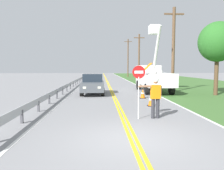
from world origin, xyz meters
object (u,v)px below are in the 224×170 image
at_px(flagger_worker, 155,95).
at_px(traffic_cone_mid, 143,94).
at_px(utility_bucket_truck, 152,76).
at_px(oncoming_sedan_nearest, 93,84).
at_px(utility_pole_far, 128,57).
at_px(traffic_cone_lead, 151,100).
at_px(utility_pole_mid, 139,57).
at_px(roadside_tree_verge, 218,42).
at_px(stop_sign_paddle, 139,80).
at_px(utility_pole_near, 173,48).

relative_size(flagger_worker, traffic_cone_mid, 2.61).
relative_size(utility_bucket_truck, oncoming_sedan_nearest, 1.66).
distance_m(utility_bucket_truck, utility_pole_far, 31.16).
bearing_deg(utility_bucket_truck, traffic_cone_mid, -111.82).
relative_size(oncoming_sedan_nearest, traffic_cone_lead, 5.89).
relative_size(utility_bucket_truck, traffic_cone_lead, 9.76).
distance_m(utility_pole_mid, roadside_tree_verge, 19.36).
relative_size(stop_sign_paddle, utility_pole_near, 0.31).
bearing_deg(flagger_worker, utility_pole_mid, 81.34).
relative_size(utility_pole_mid, traffic_cone_lead, 11.18).
bearing_deg(utility_pole_far, utility_bucket_truck, -93.00).
xyz_separation_m(utility_pole_near, traffic_cone_mid, (-3.52, -3.85, -3.65)).
xyz_separation_m(flagger_worker, traffic_cone_mid, (0.67, 6.12, -0.71)).
bearing_deg(oncoming_sedan_nearest, utility_pole_far, 77.65).
xyz_separation_m(traffic_cone_mid, roadside_tree_verge, (6.29, 1.46, 3.93)).
bearing_deg(stop_sign_paddle, utility_pole_mid, 79.79).
xyz_separation_m(oncoming_sedan_nearest, traffic_cone_mid, (3.75, -2.67, -0.50)).
relative_size(utility_pole_mid, utility_pole_far, 0.87).
height_order(oncoming_sedan_nearest, utility_pole_near, utility_pole_near).
bearing_deg(roadside_tree_verge, traffic_cone_mid, -166.92).
bearing_deg(utility_pole_mid, traffic_cone_mid, -99.37).
height_order(flagger_worker, utility_pole_mid, utility_pole_mid).
height_order(flagger_worker, utility_bucket_truck, utility_bucket_truck).
height_order(utility_pole_mid, traffic_cone_lead, utility_pole_mid).
relative_size(utility_pole_far, roadside_tree_verge, 1.52).
height_order(traffic_cone_lead, traffic_cone_mid, same).
xyz_separation_m(utility_pole_near, traffic_cone_lead, (-3.65, -6.98, -3.65)).
bearing_deg(stop_sign_paddle, traffic_cone_lead, 67.26).
height_order(flagger_worker, stop_sign_paddle, stop_sign_paddle).
relative_size(oncoming_sedan_nearest, utility_pole_near, 0.54).
bearing_deg(traffic_cone_mid, roadside_tree_verge, 13.08).
distance_m(flagger_worker, traffic_cone_mid, 6.19).
bearing_deg(traffic_cone_lead, traffic_cone_mid, 87.56).
relative_size(oncoming_sedan_nearest, utility_pole_mid, 0.53).
height_order(utility_bucket_truck, traffic_cone_mid, utility_bucket_truck).
relative_size(utility_pole_near, utility_pole_far, 0.85).
distance_m(stop_sign_paddle, utility_pole_mid, 27.36).
relative_size(oncoming_sedan_nearest, utility_pole_far, 0.46).
relative_size(utility_pole_far, traffic_cone_lead, 12.82).
distance_m(traffic_cone_lead, traffic_cone_mid, 3.13).
bearing_deg(stop_sign_paddle, traffic_cone_mid, 77.06).
relative_size(flagger_worker, oncoming_sedan_nearest, 0.44).
bearing_deg(stop_sign_paddle, flagger_worker, 7.88).
bearing_deg(roadside_tree_verge, utility_pole_mid, 98.57).
bearing_deg(flagger_worker, traffic_cone_lead, 79.86).
relative_size(utility_bucket_truck, utility_pole_mid, 0.87).
distance_m(utility_pole_near, traffic_cone_lead, 8.68).
bearing_deg(flagger_worker, utility_pole_near, 67.24).
relative_size(utility_pole_mid, traffic_cone_mid, 11.18).
bearing_deg(utility_pole_near, oncoming_sedan_nearest, -170.72).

